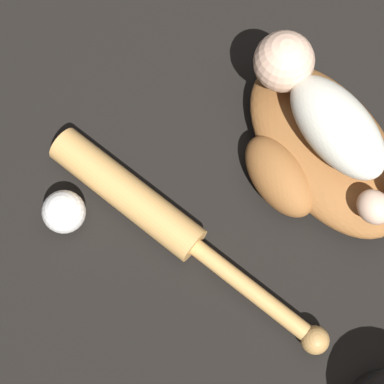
# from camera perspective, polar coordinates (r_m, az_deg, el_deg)

# --- Properties ---
(ground_plane) EXTENTS (6.00, 6.00, 0.00)m
(ground_plane) POSITION_cam_1_polar(r_m,az_deg,el_deg) (1.18, 11.54, 6.23)
(ground_plane) COLOR black
(baseball_glove) EXTENTS (0.38, 0.27, 0.08)m
(baseball_glove) POSITION_cam_1_polar(r_m,az_deg,el_deg) (1.11, 11.16, 3.47)
(baseball_glove) COLOR #935B2D
(baseball_glove) RESTS_ON ground
(baby_figure) EXTENTS (0.35, 0.15, 0.10)m
(baby_figure) POSITION_cam_1_polar(r_m,az_deg,el_deg) (1.04, 11.71, 6.96)
(baby_figure) COLOR silver
(baby_figure) RESTS_ON baseball_glove
(baseball_bat) EXTENTS (0.51, 0.28, 0.06)m
(baseball_bat) POSITION_cam_1_polar(r_m,az_deg,el_deg) (1.06, -3.34, -2.06)
(baseball_bat) COLOR tan
(baseball_bat) RESTS_ON ground
(baseball) EXTENTS (0.07, 0.07, 0.07)m
(baseball) POSITION_cam_1_polar(r_m,az_deg,el_deg) (1.08, -11.32, -1.74)
(baseball) COLOR white
(baseball) RESTS_ON ground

